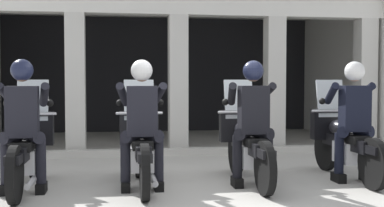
{
  "coord_description": "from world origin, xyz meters",
  "views": [
    {
      "loc": [
        -1.02,
        -6.09,
        1.33
      ],
      "look_at": [
        0.0,
        0.49,
        1.03
      ],
      "focal_mm": 46.93,
      "sensor_mm": 36.0,
      "label": 1
    }
  ],
  "objects": [
    {
      "name": "ground_plane",
      "position": [
        0.0,
        3.0,
        0.0
      ],
      "size": [
        80.0,
        80.0,
        0.0
      ],
      "primitive_type": "plane",
      "color": "#A8A59E"
    },
    {
      "name": "station_building",
      "position": [
        0.16,
        5.51,
        1.98
      ],
      "size": [
        8.64,
        4.55,
        3.16
      ],
      "color": "black",
      "rests_on": "ground"
    },
    {
      "name": "kerb_strip",
      "position": [
        0.16,
        2.79,
        0.06
      ],
      "size": [
        8.14,
        0.24,
        0.12
      ],
      "primitive_type": "cube",
      "color": "#B7B5AD",
      "rests_on": "ground"
    },
    {
      "name": "motorcycle_far_left",
      "position": [
        -2.08,
        0.3,
        0.5
      ],
      "size": [
        0.62,
        2.04,
        1.35
      ],
      "rotation": [
        0.0,
        0.0,
        -0.09
      ],
      "color": "black",
      "rests_on": "ground"
    },
    {
      "name": "police_officer_far_left",
      "position": [
        -2.08,
        0.01,
        0.94
      ],
      "size": [
        0.63,
        0.61,
        1.58
      ],
      "rotation": [
        0.0,
        0.0,
        -0.09
      ],
      "color": "black",
      "rests_on": "ground"
    },
    {
      "name": "motorcycle_center_left",
      "position": [
        -0.69,
        0.23,
        0.5
      ],
      "size": [
        0.62,
        2.04,
        1.35
      ],
      "rotation": [
        0.0,
        0.0,
        0.07
      ],
      "color": "black",
      "rests_on": "ground"
    },
    {
      "name": "police_officer_center_left",
      "position": [
        -0.69,
        -0.05,
        0.94
      ],
      "size": [
        0.63,
        0.61,
        1.58
      ],
      "rotation": [
        0.0,
        0.0,
        0.07
      ],
      "color": "black",
      "rests_on": "ground"
    },
    {
      "name": "motorcycle_center_right",
      "position": [
        0.7,
        0.28,
        0.5
      ],
      "size": [
        0.62,
        2.04,
        1.35
      ],
      "rotation": [
        0.0,
        0.0,
        -0.08
      ],
      "color": "black",
      "rests_on": "ground"
    },
    {
      "name": "police_officer_center_right",
      "position": [
        0.69,
        -0.01,
        0.94
      ],
      "size": [
        0.63,
        0.61,
        1.58
      ],
      "rotation": [
        0.0,
        0.0,
        -0.08
      ],
      "color": "black",
      "rests_on": "ground"
    },
    {
      "name": "motorcycle_far_right",
      "position": [
        2.09,
        0.36,
        0.5
      ],
      "size": [
        0.62,
        2.04,
        1.35
      ],
      "rotation": [
        0.0,
        0.0,
        -0.01
      ],
      "color": "black",
      "rests_on": "ground"
    },
    {
      "name": "police_officer_far_right",
      "position": [
        2.08,
        0.08,
        0.94
      ],
      "size": [
        0.63,
        0.61,
        1.58
      ],
      "rotation": [
        0.0,
        0.0,
        -0.01
      ],
      "color": "black",
      "rests_on": "ground"
    }
  ]
}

